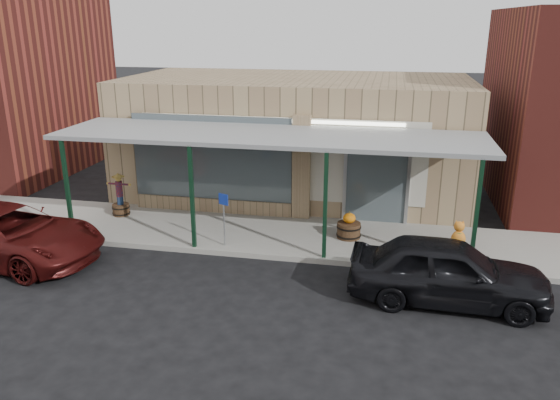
% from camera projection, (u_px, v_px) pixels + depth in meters
% --- Properties ---
extents(ground, '(120.00, 120.00, 0.00)m').
position_uv_depth(ground, '(236.00, 294.00, 12.81)').
color(ground, black).
rests_on(ground, ground).
extents(sidewalk, '(40.00, 3.20, 0.15)m').
position_uv_depth(sidewalk, '(269.00, 235.00, 16.14)').
color(sidewalk, gray).
rests_on(sidewalk, ground).
extents(storefront, '(12.00, 6.25, 4.20)m').
position_uv_depth(storefront, '(296.00, 137.00, 19.75)').
color(storefront, '#9A815E').
rests_on(storefront, ground).
extents(awning, '(12.00, 3.00, 3.04)m').
position_uv_depth(awning, '(268.00, 137.00, 15.18)').
color(awning, gray).
rests_on(awning, ground).
extents(block_buildings_near, '(61.00, 8.00, 8.00)m').
position_uv_depth(block_buildings_near, '(356.00, 88.00, 19.81)').
color(block_buildings_near, maroon).
rests_on(block_buildings_near, ground).
extents(barrel_scarecrow, '(0.83, 0.66, 1.39)m').
position_uv_depth(barrel_scarecrow, '(120.00, 201.00, 17.42)').
color(barrel_scarecrow, '#4D311F').
rests_on(barrel_scarecrow, sidewalk).
extents(barrel_pumpkin, '(0.89, 0.89, 0.80)m').
position_uv_depth(barrel_pumpkin, '(349.00, 228.00, 15.63)').
color(barrel_pumpkin, '#4D311F').
rests_on(barrel_pumpkin, sidewalk).
extents(handicap_sign, '(0.29, 0.14, 1.50)m').
position_uv_depth(handicap_sign, '(224.00, 213.00, 14.88)').
color(handicap_sign, gray).
rests_on(handicap_sign, sidewalk).
extents(parked_sedan, '(4.47, 2.07, 1.63)m').
position_uv_depth(parked_sedan, '(448.00, 271.00, 12.25)').
color(parked_sedan, black).
rests_on(parked_sedan, ground).
extents(car_maroon, '(5.45, 3.05, 1.44)m').
position_uv_depth(car_maroon, '(8.00, 234.00, 14.44)').
color(car_maroon, '#430E0D').
rests_on(car_maroon, ground).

